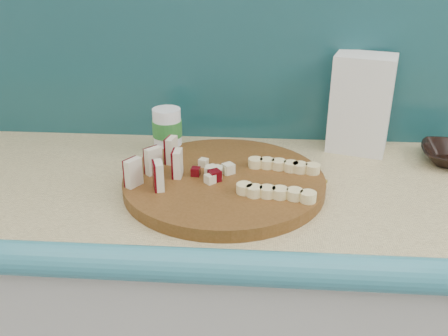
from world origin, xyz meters
name	(u,v)px	position (x,y,z in m)	size (l,w,h in m)	color
backsplash	(221,43)	(0.10, 1.79, 1.16)	(2.20, 0.02, 0.50)	teal
cutting_board	(224,182)	(0.13, 1.48, 0.92)	(0.43, 0.43, 0.03)	#4E2E10
apple_wedges	(159,164)	(-0.01, 1.47, 0.97)	(0.11, 0.17, 0.06)	#F1E3C1
apple_chunks	(212,171)	(0.10, 1.49, 0.95)	(0.06, 0.07, 0.02)	beige
banana_slices	(279,178)	(0.25, 1.46, 0.95)	(0.18, 0.18, 0.02)	#FCE69A
flour_bag	(361,104)	(0.45, 1.72, 1.03)	(0.14, 0.10, 0.24)	white
canister	(167,131)	(-0.02, 1.65, 0.97)	(0.07, 0.07, 0.12)	white
banana_peel	(264,171)	(0.22, 1.57, 0.91)	(0.23, 0.19, 0.01)	gold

